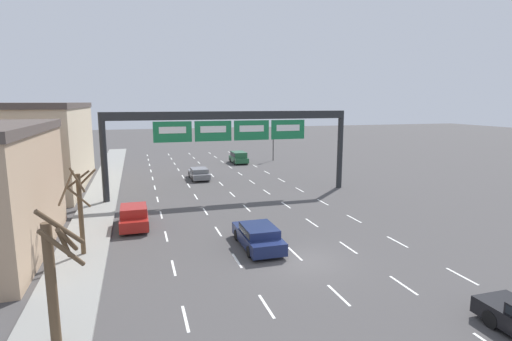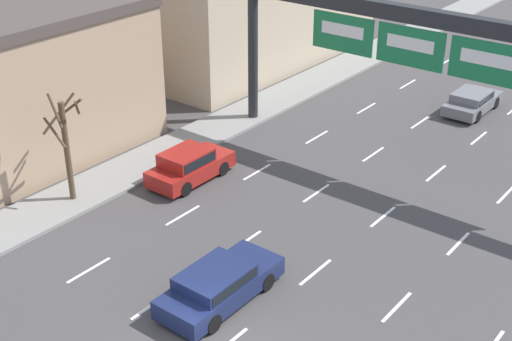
# 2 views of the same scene
# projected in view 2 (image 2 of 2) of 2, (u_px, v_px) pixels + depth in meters

# --- Properties ---
(lane_dashes) EXTENTS (13.32, 67.00, 0.01)m
(lane_dashes) POSITION_uv_depth(u_px,v_px,m) (411.00, 194.00, 31.15)
(lane_dashes) COLOR white
(lane_dashes) RESTS_ON ground_plane
(sign_gantry) EXTENTS (21.93, 0.70, 7.47)m
(sign_gantry) POSITION_uv_depth(u_px,v_px,m) (451.00, 48.00, 30.08)
(sign_gantry) COLOR #232628
(sign_gantry) RESTS_ON ground_plane
(car_navy) EXTENTS (1.97, 4.76, 1.34)m
(car_navy) POSITION_uv_depth(u_px,v_px,m) (219.00, 284.00, 24.04)
(car_navy) COLOR #19234C
(car_navy) RESTS_ON ground_plane
(car_red) EXTENTS (1.84, 4.18, 1.51)m
(car_red) POSITION_uv_depth(u_px,v_px,m) (189.00, 165.00, 31.92)
(car_red) COLOR maroon
(car_red) RESTS_ON ground_plane
(car_grey) EXTENTS (1.87, 4.25, 1.22)m
(car_grey) POSITION_uv_depth(u_px,v_px,m) (472.00, 101.00, 39.28)
(car_grey) COLOR slate
(car_grey) RESTS_ON ground_plane
(tree_bare_second) EXTENTS (1.96, 1.65, 4.81)m
(tree_bare_second) POSITION_uv_depth(u_px,v_px,m) (66.00, 142.00, 29.35)
(tree_bare_second) COLOR brown
(tree_bare_second) RESTS_ON sidewalk_left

